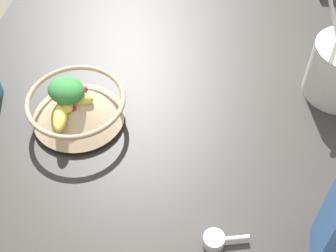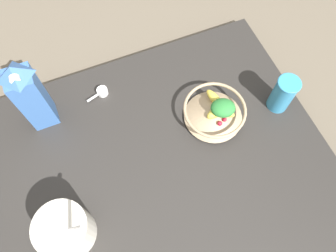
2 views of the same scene
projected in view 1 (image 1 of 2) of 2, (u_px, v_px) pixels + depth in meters
name	position (u px, v px, depth m)	size (l,w,h in m)	color
ground_plane	(192.00, 90.00, 1.07)	(6.00, 6.00, 0.00)	#665B4C
countertop	(192.00, 83.00, 1.05)	(1.00, 1.00, 0.05)	#2D2B28
fruit_bowl	(76.00, 106.00, 0.92)	(0.20, 0.20, 0.09)	tan
measuring_scoop	(216.00, 240.00, 0.77)	(0.08, 0.04, 0.02)	white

